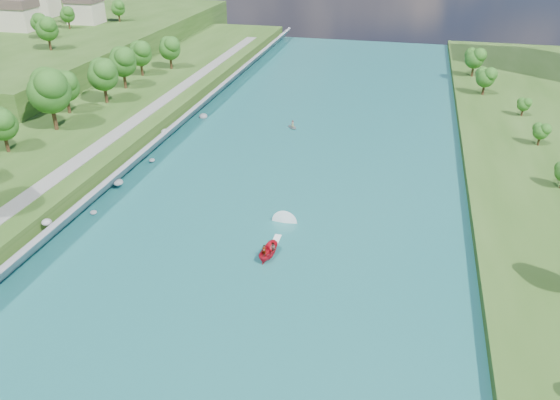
# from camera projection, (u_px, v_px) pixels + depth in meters

# --- Properties ---
(ground) EXTENTS (260.00, 260.00, 0.00)m
(ground) POSITION_uv_depth(u_px,v_px,m) (231.00, 293.00, 62.10)
(ground) COLOR #2D5119
(ground) RESTS_ON ground
(river_water) EXTENTS (55.00, 240.00, 0.10)m
(river_water) POSITION_uv_depth(u_px,v_px,m) (274.00, 210.00, 79.23)
(river_water) COLOR #195A60
(river_water) RESTS_ON ground
(ridge_west) EXTENTS (60.00, 120.00, 9.00)m
(ridge_west) POSITION_uv_depth(u_px,v_px,m) (63.00, 43.00, 158.72)
(ridge_west) COLOR #2D5119
(ridge_west) RESTS_ON ground
(riprap_bank) EXTENTS (4.90, 236.00, 4.34)m
(riprap_bank) POSITION_uv_depth(u_px,v_px,m) (108.00, 183.00, 83.12)
(riprap_bank) COLOR slate
(riprap_bank) RESTS_ON ground
(riverside_path) EXTENTS (3.00, 200.00, 0.10)m
(riverside_path) POSITION_uv_depth(u_px,v_px,m) (71.00, 166.00, 84.38)
(riverside_path) COLOR gray
(riverside_path) RESTS_ON berm_west
(ridge_houses) EXTENTS (29.50, 29.50, 8.40)m
(ridge_houses) POSITION_uv_depth(u_px,v_px,m) (49.00, 8.00, 160.17)
(ridge_houses) COLOR beige
(ridge_houses) RESTS_ON ridge_west
(trees_east) EXTENTS (14.38, 142.48, 8.44)m
(trees_east) POSITION_uv_depth(u_px,v_px,m) (516.00, 138.00, 91.20)
(trees_east) COLOR #2C5115
(trees_east) RESTS_ON berm_east
(trees_ridge) EXTENTS (15.68, 43.27, 9.18)m
(trees_ridge) POSITION_uv_depth(u_px,v_px,m) (65.00, 21.00, 142.14)
(trees_ridge) COLOR #2C5115
(trees_ridge) RESTS_ON ridge_west
(motorboat) EXTENTS (3.60, 19.02, 1.94)m
(motorboat) POSITION_uv_depth(u_px,v_px,m) (271.00, 246.00, 69.33)
(motorboat) COLOR red
(motorboat) RESTS_ON river_water
(raft) EXTENTS (3.10, 3.20, 1.60)m
(raft) POSITION_uv_depth(u_px,v_px,m) (293.00, 126.00, 108.78)
(raft) COLOR gray
(raft) RESTS_ON river_water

